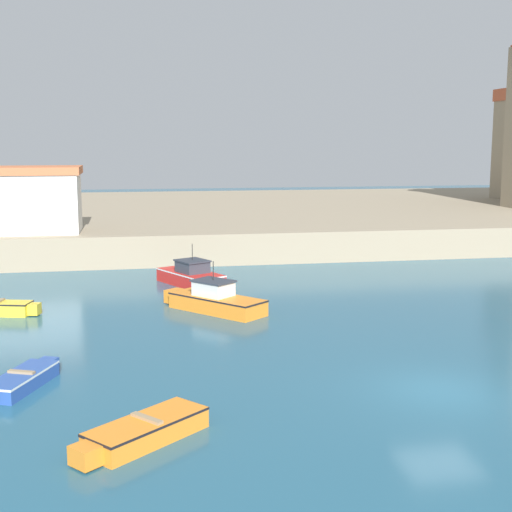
% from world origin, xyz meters
% --- Properties ---
extents(ground_plane, '(200.00, 200.00, 0.00)m').
position_xyz_m(ground_plane, '(0.00, 0.00, 0.00)').
color(ground_plane, '#235670').
extents(quay_seawall, '(120.00, 40.00, 2.04)m').
position_xyz_m(quay_seawall, '(0.00, 44.02, 1.02)').
color(quay_seawall, gray).
rests_on(quay_seawall, ground).
extents(motorboat_red_0, '(3.64, 5.30, 2.32)m').
position_xyz_m(motorboat_red_0, '(-6.28, 18.29, 0.52)').
color(motorboat_red_0, red).
rests_on(motorboat_red_0, ground).
extents(motorboat_orange_2, '(4.59, 5.01, 2.37)m').
position_xyz_m(motorboat_orange_2, '(-5.81, 12.07, 0.53)').
color(motorboat_orange_2, orange).
rests_on(motorboat_orange_2, ground).
extents(dinghy_blue_3, '(2.15, 3.57, 0.58)m').
position_xyz_m(dinghy_blue_3, '(-13.16, 2.76, 0.28)').
color(dinghy_blue_3, '#284C9E').
rests_on(dinghy_blue_3, ground).
extents(dinghy_orange_4, '(3.71, 3.36, 0.66)m').
position_xyz_m(dinghy_orange_4, '(-9.43, -2.25, 0.32)').
color(dinghy_orange_4, orange).
rests_on(dinghy_orange_4, ground).
extents(dinghy_yellow_5, '(3.52, 1.75, 0.68)m').
position_xyz_m(dinghy_yellow_5, '(-15.52, 13.11, 0.33)').
color(dinghy_yellow_5, yellow).
rests_on(dinghy_yellow_5, ground).
extents(harbor_shed_near_wharf, '(6.80, 4.27, 4.24)m').
position_xyz_m(harbor_shed_near_wharf, '(-16.00, 27.36, 4.18)').
color(harbor_shed_near_wharf, silver).
rests_on(harbor_shed_near_wharf, quay_seawall).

